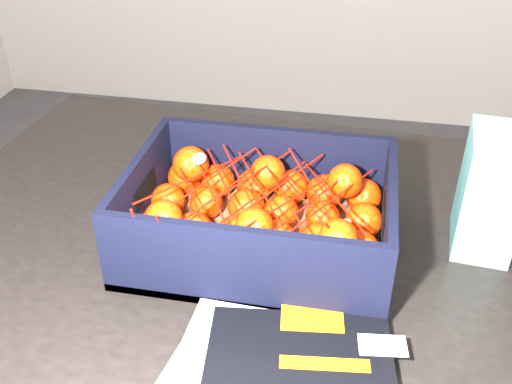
# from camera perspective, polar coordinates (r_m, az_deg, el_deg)

# --- Properties ---
(table) EXTENTS (1.25, 0.87, 0.75)m
(table) POSITION_cam_1_polar(r_m,az_deg,el_deg) (0.93, 4.27, -10.00)
(table) COLOR black
(table) RESTS_ON ground
(produce_crate) EXTENTS (0.36, 0.27, 0.12)m
(produce_crate) POSITION_cam_1_polar(r_m,az_deg,el_deg) (0.84, 0.39, -2.93)
(produce_crate) COLOR brown
(produce_crate) RESTS_ON table
(clementine_heap) EXTENTS (0.34, 0.26, 0.10)m
(clementine_heap) POSITION_cam_1_polar(r_m,az_deg,el_deg) (0.84, 0.28, -2.38)
(clementine_heap) COLOR #FE3105
(clementine_heap) RESTS_ON produce_crate
(mesh_net) EXTENTS (0.30, 0.24, 0.09)m
(mesh_net) POSITION_cam_1_polar(r_m,az_deg,el_deg) (0.81, -0.14, 0.07)
(mesh_net) COLOR #BE1407
(mesh_net) RESTS_ON clementine_heap
(retail_carton) EXTENTS (0.09, 0.12, 0.17)m
(retail_carton) POSITION_cam_1_polar(r_m,az_deg,el_deg) (0.88, 21.62, 0.03)
(retail_carton) COLOR silver
(retail_carton) RESTS_ON table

